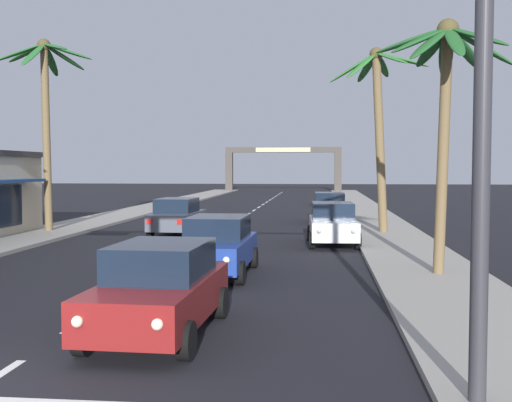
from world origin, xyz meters
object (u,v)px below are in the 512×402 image
(sedan_parked_nearest_kerb, at_px, (333,223))
(town_gateway_arch, at_px, (283,162))
(sedan_oncoming_far, at_px, (178,216))
(palm_right_third, at_px, (378,108))
(sedan_parked_mid_kerb, at_px, (329,207))
(sedan_lead_at_stop_bar, at_px, (160,288))
(palm_left_third, at_px, (46,96))
(palm_right_second, at_px, (445,80))
(sedan_third_in_queue, at_px, (218,245))

(sedan_parked_nearest_kerb, relative_size, town_gateway_arch, 0.30)
(sedan_oncoming_far, bearing_deg, palm_right_third, 6.45)
(palm_right_third, bearing_deg, sedan_parked_mid_kerb, 108.35)
(sedan_parked_mid_kerb, bearing_deg, sedan_parked_nearest_kerb, -90.15)
(sedan_oncoming_far, relative_size, palm_right_third, 0.53)
(sedan_lead_at_stop_bar, xyz_separation_m, palm_left_third, (-9.79, 17.03, 5.56))
(town_gateway_arch, bearing_deg, sedan_lead_at_stop_bar, -88.51)
(sedan_lead_at_stop_bar, height_order, town_gateway_arch, town_gateway_arch)
(sedan_lead_at_stop_bar, height_order, sedan_parked_mid_kerb, same)
(sedan_oncoming_far, height_order, sedan_parked_nearest_kerb, same)
(sedan_oncoming_far, xyz_separation_m, sedan_parked_mid_kerb, (7.01, 7.29, 0.00))
(sedan_oncoming_far, height_order, palm_right_third, palm_right_third)
(palm_left_third, bearing_deg, palm_right_third, 3.25)
(sedan_lead_at_stop_bar, relative_size, sedan_parked_mid_kerb, 1.00)
(sedan_lead_at_stop_bar, height_order, palm_right_third, palm_right_third)
(sedan_parked_mid_kerb, height_order, palm_left_third, palm_left_third)
(palm_right_second, bearing_deg, sedan_parked_mid_kerb, 99.20)
(sedan_parked_mid_kerb, distance_m, palm_right_third, 8.24)
(sedan_oncoming_far, bearing_deg, palm_left_third, 178.57)
(sedan_lead_at_stop_bar, bearing_deg, palm_left_third, 119.88)
(sedan_parked_mid_kerb, relative_size, palm_left_third, 0.50)
(sedan_parked_mid_kerb, height_order, palm_right_second, palm_right_second)
(town_gateway_arch, bearing_deg, sedan_parked_nearest_kerb, -84.61)
(sedan_parked_mid_kerb, xyz_separation_m, palm_right_second, (2.85, -17.62, 4.60))
(sedan_parked_mid_kerb, height_order, town_gateway_arch, town_gateway_arch)
(palm_right_third, bearing_deg, sedan_parked_nearest_kerb, -117.67)
(palm_left_third, bearing_deg, palm_right_second, -33.09)
(sedan_parked_nearest_kerb, bearing_deg, palm_right_second, -68.57)
(sedan_oncoming_far, distance_m, palm_right_second, 15.00)
(palm_right_second, bearing_deg, sedan_third_in_queue, -179.04)
(sedan_oncoming_far, xyz_separation_m, palm_right_third, (9.08, 1.03, 4.94))
(sedan_oncoming_far, distance_m, palm_right_third, 10.39)
(sedan_oncoming_far, bearing_deg, sedan_parked_mid_kerb, 46.14)
(sedan_lead_at_stop_bar, height_order, sedan_oncoming_far, same)
(sedan_oncoming_far, distance_m, palm_left_third, 8.35)
(sedan_parked_mid_kerb, relative_size, palm_right_second, 0.63)
(sedan_lead_at_stop_bar, relative_size, sedan_third_in_queue, 1.01)
(sedan_lead_at_stop_bar, xyz_separation_m, sedan_parked_nearest_kerb, (3.42, 13.89, 0.00))
(sedan_parked_nearest_kerb, distance_m, town_gateway_arch, 55.63)
(palm_left_third, relative_size, palm_right_second, 1.27)
(sedan_oncoming_far, relative_size, palm_left_third, 0.50)
(sedan_third_in_queue, distance_m, palm_left_third, 15.46)
(sedan_parked_nearest_kerb, xyz_separation_m, palm_right_second, (2.88, -7.34, 4.60))
(sedan_oncoming_far, relative_size, sedan_parked_mid_kerb, 1.00)
(palm_left_third, xyz_separation_m, palm_right_third, (15.32, 0.87, -0.62))
(sedan_third_in_queue, distance_m, sedan_parked_mid_kerb, 18.06)
(sedan_lead_at_stop_bar, distance_m, sedan_third_in_queue, 6.44)
(sedan_third_in_queue, xyz_separation_m, palm_right_third, (5.51, 11.46, 4.94))
(sedan_third_in_queue, height_order, palm_right_second, palm_right_second)
(sedan_lead_at_stop_bar, bearing_deg, sedan_third_in_queue, 89.87)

